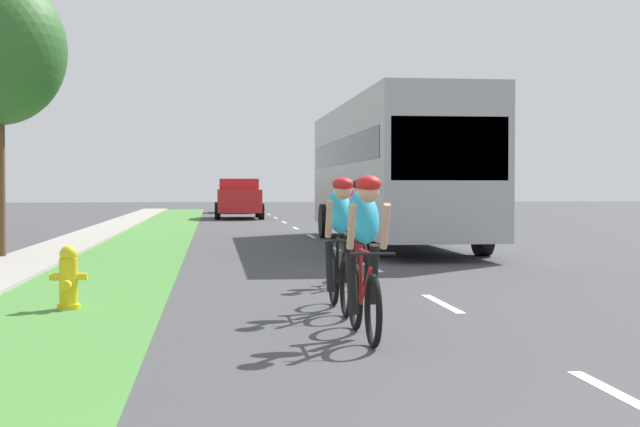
% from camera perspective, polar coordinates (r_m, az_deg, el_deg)
% --- Properties ---
extents(ground_plane, '(120.00, 120.00, 0.00)m').
position_cam_1_polar(ground_plane, '(22.56, 0.54, -2.01)').
color(ground_plane, '#424244').
extents(grass_verge, '(2.27, 70.00, 0.01)m').
position_cam_1_polar(grass_verge, '(22.45, -11.14, -2.05)').
color(grass_verge, '#478438').
rests_on(grass_verge, ground_plane).
extents(sidewalk_concrete, '(1.44, 70.00, 0.10)m').
position_cam_1_polar(sidewalk_concrete, '(22.67, -15.82, -2.04)').
color(sidewalk_concrete, '#9E998E').
rests_on(sidewalk_concrete, ground_plane).
extents(lane_markings_center, '(0.12, 52.71, 0.01)m').
position_cam_1_polar(lane_markings_center, '(26.53, -0.55, -1.43)').
color(lane_markings_center, white).
rests_on(lane_markings_center, ground_plane).
extents(fire_hydrant_yellow, '(0.44, 0.38, 0.76)m').
position_cam_1_polar(fire_hydrant_yellow, '(11.29, -15.55, -3.94)').
color(fire_hydrant_yellow, yellow).
rests_on(fire_hydrant_yellow, ground_plane).
extents(cyclist_lead, '(0.42, 1.72, 1.58)m').
position_cam_1_polar(cyclist_lead, '(8.74, 2.81, -2.64)').
color(cyclist_lead, black).
rests_on(cyclist_lead, ground_plane).
extents(cyclist_trailing, '(0.42, 1.72, 1.58)m').
position_cam_1_polar(cyclist_trailing, '(10.63, 1.26, -1.85)').
color(cyclist_trailing, black).
rests_on(cyclist_trailing, ground_plane).
extents(cyclist_distant, '(0.42, 1.72, 1.58)m').
position_cam_1_polar(cyclist_distant, '(13.65, 2.39, -1.05)').
color(cyclist_distant, black).
rests_on(cyclist_distant, ground_plane).
extents(bus_silver, '(2.78, 11.60, 3.48)m').
position_cam_1_polar(bus_silver, '(22.75, 4.43, 3.01)').
color(bus_silver, '#A5A8AD').
rests_on(bus_silver, ground_plane).
extents(suv_red, '(2.15, 4.70, 1.79)m').
position_cam_1_polar(suv_red, '(41.08, -5.15, 1.01)').
color(suv_red, red).
rests_on(suv_red, ground_plane).
extents(sedan_maroon, '(1.98, 4.30, 1.52)m').
position_cam_1_polar(sedan_maroon, '(50.00, -5.17, 0.94)').
color(sedan_maroon, maroon).
rests_on(sedan_maroon, ground_plane).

